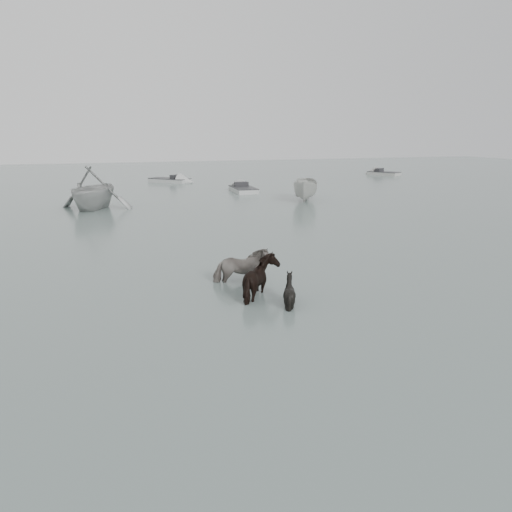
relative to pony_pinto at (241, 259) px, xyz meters
name	(u,v)px	position (x,y,z in m)	size (l,w,h in m)	color
ground	(237,289)	(-0.34, -0.68, -0.75)	(140.00, 140.00, 0.00)	slate
pony_pinto	(241,259)	(0.00, 0.00, 0.00)	(0.81, 1.77, 1.50)	black
pony_dark	(262,271)	(0.16, -1.59, 0.02)	(1.53, 1.31, 1.54)	black
pony_black	(289,283)	(0.66, -2.44, -0.16)	(0.95, 1.07, 1.18)	black
rowboat_trail	(93,186)	(-4.07, 18.18, 0.67)	(4.64, 5.38, 2.83)	#A3A6A3
boat_small	(306,188)	(10.19, 17.43, 0.11)	(1.67, 4.45, 1.72)	#B7B8B3
skiff_port	(243,187)	(7.63, 24.01, -0.37)	(5.44, 1.60, 0.75)	#AFB2AF
skiff_mid	(170,178)	(3.28, 33.99, -0.37)	(5.60, 1.60, 0.75)	#A8ABA8
skiff_star	(384,172)	(27.67, 34.54, -0.37)	(4.82, 1.60, 0.75)	#A3A39F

